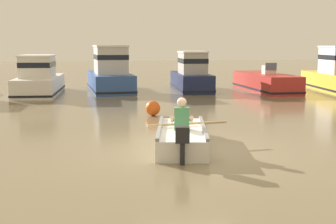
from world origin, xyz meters
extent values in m
plane|color=#7A6B4C|center=(0.00, 0.00, 0.00)|extent=(120.00, 120.00, 0.00)
cube|color=white|center=(-0.20, 0.33, 0.22)|extent=(1.77, 3.27, 0.44)
cube|color=white|center=(0.19, 2.02, 0.22)|extent=(0.68, 0.53, 0.42)
cube|color=gray|center=(-0.70, 0.45, 0.47)|extent=(0.77, 2.98, 0.08)
cube|color=gray|center=(0.30, 0.22, 0.47)|extent=(0.77, 2.98, 0.08)
cube|color=white|center=(-0.22, 0.24, 0.40)|extent=(1.05, 0.50, 0.06)
cylinder|color=black|center=(-0.57, -1.27, 0.27)|extent=(0.12, 0.12, 0.54)
cube|color=black|center=(-0.57, -1.27, 0.62)|extent=(0.33, 0.30, 0.32)
cube|color=#3F7F4C|center=(-0.23, 0.19, 0.70)|extent=(0.38, 0.29, 0.52)
sphere|color=beige|center=(-0.23, 0.19, 1.08)|extent=(0.22, 0.22, 0.22)
cylinder|color=beige|center=(-0.44, 0.29, 0.68)|extent=(0.18, 0.43, 0.23)
cylinder|color=beige|center=(-0.01, 0.19, 0.68)|extent=(0.18, 0.43, 0.23)
cylinder|color=tan|center=(0.03, 0.64, 0.50)|extent=(2.00, 0.23, 0.06)
cube|color=white|center=(-4.12, 13.58, 0.42)|extent=(2.33, 5.61, 0.84)
cube|color=black|center=(-4.12, 13.58, 0.15)|extent=(2.37, 5.65, 0.10)
cube|color=silver|center=(-4.17, 13.09, 1.33)|extent=(1.63, 2.42, 0.98)
cube|color=black|center=(-4.17, 13.09, 1.45)|extent=(1.66, 2.45, 0.24)
cube|color=white|center=(-4.17, 13.09, 1.86)|extent=(1.71, 2.54, 0.08)
cube|color=#2D519E|center=(-0.64, 14.37, 0.46)|extent=(2.07, 5.59, 0.93)
cube|color=black|center=(-0.64, 14.37, 0.16)|extent=(2.11, 5.64, 0.10)
cube|color=beige|center=(-0.63, 13.87, 1.60)|extent=(1.56, 2.37, 1.35)
cube|color=black|center=(-0.63, 13.87, 1.77)|extent=(1.59, 2.40, 0.24)
cube|color=white|center=(-0.63, 13.87, 2.32)|extent=(1.64, 2.49, 0.08)
cube|color=#19234C|center=(3.56, 13.73, 0.45)|extent=(2.00, 4.99, 0.90)
cube|color=black|center=(3.56, 13.73, 0.16)|extent=(2.04, 5.03, 0.10)
cube|color=#B2ADA3|center=(3.52, 13.29, 1.44)|extent=(1.40, 2.15, 1.07)
cube|color=black|center=(3.52, 13.29, 1.57)|extent=(1.43, 2.18, 0.24)
cube|color=white|center=(3.52, 13.29, 2.01)|extent=(1.47, 2.25, 0.08)
cube|color=#B72D28|center=(7.30, 12.71, 0.45)|extent=(1.93, 5.82, 0.90)
cube|color=black|center=(7.30, 12.71, 0.16)|extent=(1.98, 5.86, 0.10)
cube|color=silver|center=(7.28, 12.28, 1.12)|extent=(0.62, 0.52, 0.44)
cube|color=slate|center=(7.27, 12.02, 1.30)|extent=(0.60, 0.06, 0.36)
cube|color=gold|center=(11.14, 12.31, 0.45)|extent=(2.92, 5.76, 0.90)
cube|color=black|center=(11.14, 12.31, 0.16)|extent=(2.97, 5.81, 0.10)
sphere|color=#E55919|center=(0.02, 5.35, 0.25)|extent=(0.51, 0.51, 0.51)
camera|label=1|loc=(-2.76, -10.16, 2.38)|focal=50.28mm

